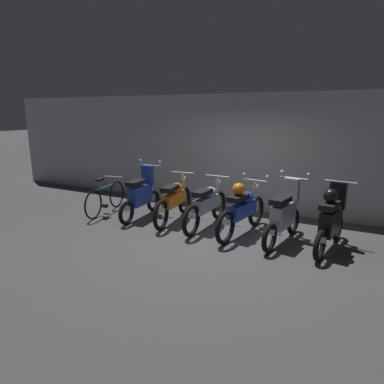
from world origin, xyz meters
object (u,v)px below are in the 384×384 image
at_px(motorbike_slot_4, 284,215).
at_px(bicycle, 106,198).
at_px(motorbike_slot_1, 174,200).
at_px(motorbike_slot_3, 242,209).
at_px(motorbike_slot_5, 331,219).
at_px(motorbike_slot_0, 141,195).
at_px(motorbike_slot_2, 207,205).

height_order(motorbike_slot_4, bicycle, motorbike_slot_4).
xyz_separation_m(motorbike_slot_1, motorbike_slot_3, (1.64, -0.13, 0.04)).
xyz_separation_m(motorbike_slot_3, motorbike_slot_5, (1.64, -0.04, 0.04)).
distance_m(motorbike_slot_4, motorbike_slot_5, 0.82).
bearing_deg(motorbike_slot_0, motorbike_slot_1, 6.91).
bearing_deg(motorbike_slot_3, motorbike_slot_4, -3.42).
distance_m(motorbike_slot_5, bicycle, 5.07).
height_order(motorbike_slot_2, motorbike_slot_4, motorbike_slot_4).
relative_size(motorbike_slot_0, bicycle, 0.98).
relative_size(motorbike_slot_0, motorbike_slot_3, 0.87).
bearing_deg(motorbike_slot_4, bicycle, -179.42).
relative_size(motorbike_slot_4, bicycle, 0.98).
distance_m(motorbike_slot_1, motorbike_slot_5, 3.28).
bearing_deg(motorbike_slot_0, motorbike_slot_2, 2.05).
xyz_separation_m(motorbike_slot_0, bicycle, (-0.97, -0.12, -0.17)).
relative_size(motorbike_slot_1, motorbike_slot_4, 1.17).
bearing_deg(motorbike_slot_5, motorbike_slot_1, 177.15).
xyz_separation_m(motorbike_slot_4, bicycle, (-4.25, -0.04, -0.17)).
bearing_deg(motorbike_slot_5, motorbike_slot_2, 177.13).
bearing_deg(motorbike_slot_1, motorbike_slot_3, -4.37).
xyz_separation_m(motorbike_slot_2, motorbike_slot_4, (1.64, -0.13, 0.04)).
bearing_deg(bicycle, motorbike_slot_3, 1.54).
distance_m(motorbike_slot_2, motorbike_slot_3, 0.82).
height_order(motorbike_slot_0, motorbike_slot_3, motorbike_slot_0).
distance_m(motorbike_slot_2, bicycle, 2.62).
bearing_deg(motorbike_slot_5, motorbike_slot_0, 179.10).
height_order(motorbike_slot_0, motorbike_slot_4, same).
xyz_separation_m(motorbike_slot_5, bicycle, (-5.06, -0.05, -0.20)).
height_order(motorbike_slot_0, bicycle, motorbike_slot_0).
bearing_deg(motorbike_slot_2, motorbike_slot_3, -5.92).
bearing_deg(motorbike_slot_1, motorbike_slot_2, -2.82).
bearing_deg(motorbike_slot_3, motorbike_slot_1, 175.63).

